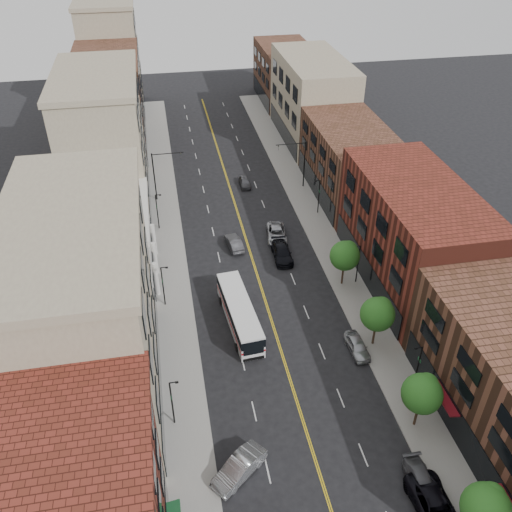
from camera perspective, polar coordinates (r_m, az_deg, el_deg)
ground at (r=46.10m, az=7.09°, el=-22.84°), size 220.00×220.00×0.00m
sidewalk_left at (r=69.57m, az=-9.15°, el=0.80°), size 4.00×110.00×0.15m
sidewalk_right at (r=72.28m, az=6.83°, el=2.47°), size 4.00×110.00×0.15m
bldg_l_tanoffice at (r=47.18m, az=-17.19°, el=-6.06°), size 10.00×22.00×18.00m
bldg_l_white at (r=64.49m, az=-15.47°, el=1.03°), size 10.00×14.00×8.00m
bldg_l_far_a at (r=77.13m, az=-15.60°, el=11.13°), size 10.00×20.00×18.00m
bldg_l_far_b at (r=96.27m, az=-15.00°, el=15.06°), size 10.00×20.00×15.00m
bldg_l_far_c at (r=112.72m, az=-14.92°, el=19.31°), size 10.00×16.00×20.00m
bldg_r_mid at (r=63.04m, az=16.13°, el=2.23°), size 10.00×22.00×12.00m
bldg_r_far_a at (r=80.27m, az=9.91°, el=9.72°), size 10.00×20.00×10.00m
bldg_r_far_b at (r=97.96m, az=5.93°, el=16.07°), size 10.00×22.00×14.00m
bldg_r_far_c at (r=116.80m, az=3.12°, el=18.60°), size 10.00×18.00×11.00m
tree_r_0 at (r=43.07m, az=23.13°, el=-23.08°), size 3.40×3.40×5.59m
tree_r_1 at (r=47.86m, az=17.14°, el=-13.54°), size 3.40×3.40×5.59m
tree_r_2 at (r=54.09m, az=12.74°, el=-5.87°), size 3.40×3.40×5.59m
tree_r_3 at (r=61.33m, az=9.40°, el=0.14°), size 3.40×3.40×5.59m
lamp_l_1 at (r=47.32m, az=-8.80°, el=-14.81°), size 0.81×0.55×5.05m
lamp_l_2 at (r=58.97m, az=-9.74°, el=-2.93°), size 0.81×0.55×5.05m
lamp_l_3 at (r=72.30m, az=-10.34°, el=4.82°), size 0.81×0.55×5.05m
lamp_r_1 at (r=51.58m, az=16.67°, el=-10.90°), size 0.81×0.55×5.05m
lamp_r_2 at (r=62.43m, az=10.67°, el=-0.61°), size 0.81×0.55×5.05m
lamp_r_3 at (r=75.15m, az=6.61°, el=6.43°), size 0.81×0.55×5.05m
signal_mast_left at (r=78.58m, az=-10.19°, el=8.82°), size 4.49×0.18×7.20m
signal_mast_right at (r=81.05m, az=4.63°, el=10.13°), size 4.49×0.18×7.20m
city_bus at (r=56.59m, az=-1.74°, el=-5.96°), size 3.38×11.32×2.87m
car_angle_b at (r=45.65m, az=-1.79°, el=-21.39°), size 5.01×4.52×1.66m
car_parked_near at (r=45.85m, az=18.37°, el=-23.89°), size 2.86×5.99×1.65m
car_parked_mid at (r=46.96m, az=17.07°, el=-21.80°), size 1.90×4.52×1.30m
car_parked_far at (r=55.25m, az=10.61°, el=-9.31°), size 1.83×4.23×1.42m
car_lane_behind at (r=68.65m, az=-2.32°, el=1.41°), size 2.11×4.54×1.44m
car_lane_a at (r=66.75m, az=2.76°, el=0.34°), size 2.32×5.38×1.54m
car_lane_b at (r=70.40m, az=2.17°, el=2.38°), size 3.15×5.60×1.48m
car_lane_c at (r=83.01m, az=-1.21°, el=7.79°), size 1.55×3.77×1.28m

